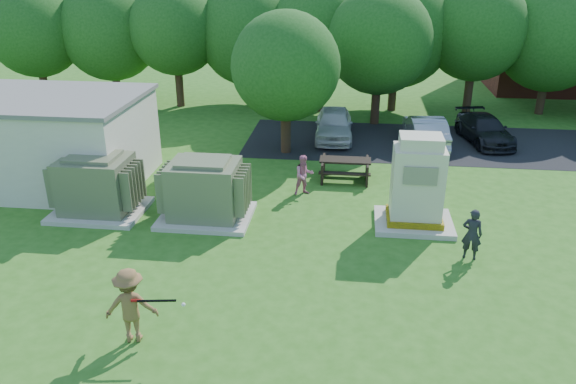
# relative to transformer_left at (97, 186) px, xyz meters

# --- Properties ---
(ground) EXTENTS (120.00, 120.00, 0.00)m
(ground) POSITION_rel_transformer_left_xyz_m (6.50, -4.50, -0.97)
(ground) COLOR #2D6619
(ground) RESTS_ON ground
(service_building) EXTENTS (10.00, 5.00, 3.20)m
(service_building) POSITION_rel_transformer_left_xyz_m (-4.50, 2.50, 0.63)
(service_building) COLOR beige
(service_building) RESTS_ON ground
(service_building_roof) EXTENTS (10.20, 5.20, 0.15)m
(service_building_roof) POSITION_rel_transformer_left_xyz_m (-4.50, 2.50, 2.31)
(service_building_roof) COLOR slate
(service_building_roof) RESTS_ON service_building
(parking_strip) EXTENTS (20.00, 6.00, 0.01)m
(parking_strip) POSITION_rel_transformer_left_xyz_m (13.50, 9.00, -0.96)
(parking_strip) COLOR #232326
(parking_strip) RESTS_ON ground
(transformer_left) EXTENTS (3.00, 2.40, 2.07)m
(transformer_left) POSITION_rel_transformer_left_xyz_m (0.00, 0.00, 0.00)
(transformer_left) COLOR beige
(transformer_left) RESTS_ON ground
(transformer_right) EXTENTS (3.00, 2.40, 2.07)m
(transformer_right) POSITION_rel_transformer_left_xyz_m (3.70, 0.00, 0.00)
(transformer_right) COLOR beige
(transformer_right) RESTS_ON ground
(generator_cabinet) EXTENTS (2.49, 2.04, 3.03)m
(generator_cabinet) POSITION_rel_transformer_left_xyz_m (10.51, 0.31, 0.36)
(generator_cabinet) COLOR beige
(generator_cabinet) RESTS_ON ground
(picnic_table) EXTENTS (1.96, 1.47, 0.84)m
(picnic_table) POSITION_rel_transformer_left_xyz_m (8.18, 4.01, -0.45)
(picnic_table) COLOR black
(picnic_table) RESTS_ON ground
(batter) EXTENTS (1.28, 0.89, 1.82)m
(batter) POSITION_rel_transformer_left_xyz_m (3.67, -6.41, -0.06)
(batter) COLOR brown
(batter) RESTS_ON ground
(person_by_generator) EXTENTS (0.64, 0.50, 1.55)m
(person_by_generator) POSITION_rel_transformer_left_xyz_m (11.93, -1.69, -0.19)
(person_by_generator) COLOR black
(person_by_generator) RESTS_ON ground
(person_at_picnic) EXTENTS (0.89, 0.81, 1.49)m
(person_at_picnic) POSITION_rel_transformer_left_xyz_m (6.74, 2.40, -0.22)
(person_at_picnic) COLOR #C7698E
(person_at_picnic) RESTS_ON ground
(car_white) EXTENTS (1.85, 4.28, 1.44)m
(car_white) POSITION_rel_transformer_left_xyz_m (7.51, 9.21, -0.25)
(car_white) COLOR silver
(car_white) RESTS_ON ground
(car_silver_a) EXTENTS (1.78, 4.40, 1.42)m
(car_silver_a) POSITION_rel_transformer_left_xyz_m (11.68, 8.59, -0.26)
(car_silver_a) COLOR #A4A4A8
(car_silver_a) RESTS_ON ground
(car_dark) EXTENTS (2.51, 4.43, 1.21)m
(car_dark) POSITION_rel_transformer_left_xyz_m (14.48, 9.52, -0.36)
(car_dark) COLOR black
(car_dark) RESTS_ON ground
(batting_equipment) EXTENTS (1.22, 0.19, 0.09)m
(batting_equipment) POSITION_rel_transformer_left_xyz_m (4.36, -6.58, 0.22)
(batting_equipment) COLOR black
(batting_equipment) RESTS_ON ground
(tree_row) EXTENTS (41.30, 13.30, 7.30)m
(tree_row) POSITION_rel_transformer_left_xyz_m (8.25, 14.00, 3.18)
(tree_row) COLOR #47301E
(tree_row) RESTS_ON ground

